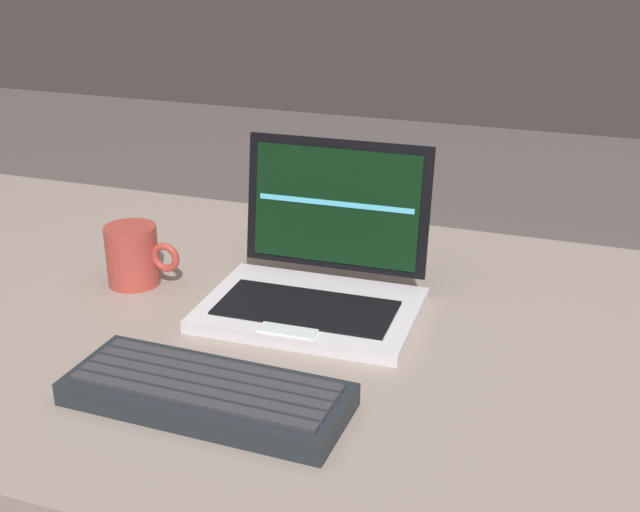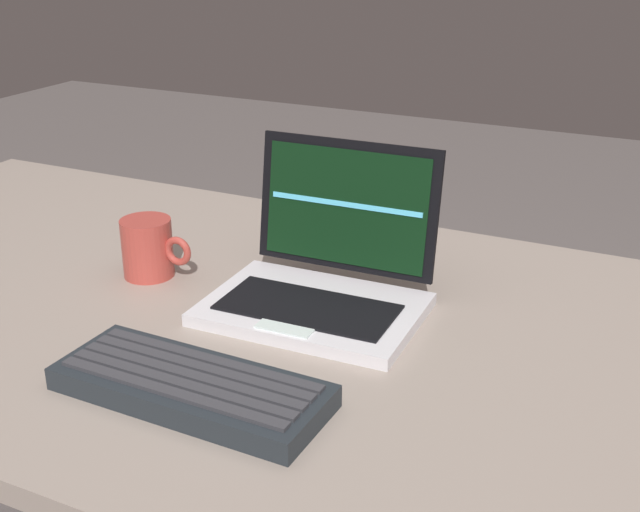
{
  "view_description": "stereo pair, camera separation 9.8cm",
  "coord_description": "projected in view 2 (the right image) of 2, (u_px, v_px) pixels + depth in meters",
  "views": [
    {
      "loc": [
        0.32,
        -0.85,
        1.18
      ],
      "look_at": [
        0.02,
        -0.0,
        0.8
      ],
      "focal_mm": 45.95,
      "sensor_mm": 36.0,
      "label": 1
    },
    {
      "loc": [
        0.41,
        -0.81,
        1.18
      ],
      "look_at": [
        0.02,
        -0.0,
        0.8
      ],
      "focal_mm": 45.95,
      "sensor_mm": 36.0,
      "label": 2
    }
  ],
  "objects": [
    {
      "name": "coffee_mug",
      "position": [
        149.0,
        248.0,
        1.14
      ],
      "size": [
        0.11,
        0.07,
        0.08
      ],
      "color": "#B34037",
      "rests_on": "desk"
    },
    {
      "name": "laptop_front",
      "position": [
        322.0,
        278.0,
        1.05
      ],
      "size": [
        0.28,
        0.22,
        0.2
      ],
      "color": "silver",
      "rests_on": "desk"
    },
    {
      "name": "desk",
      "position": [
        305.0,
        385.0,
        1.06
      ],
      "size": [
        1.77,
        0.79,
        0.7
      ],
      "color": "gray",
      "rests_on": "ground"
    },
    {
      "name": "external_keyboard",
      "position": [
        191.0,
        386.0,
        0.86
      ],
      "size": [
        0.3,
        0.12,
        0.03
      ],
      "color": "#22282D",
      "rests_on": "desk"
    }
  ]
}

